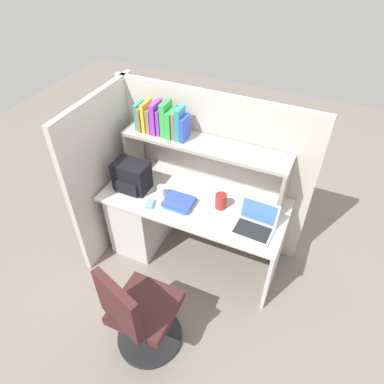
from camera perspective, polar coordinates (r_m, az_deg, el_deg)
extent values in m
plane|color=slate|center=(3.55, 0.34, -9.89)|extent=(8.00, 8.00, 0.00)
cube|color=silver|center=(3.02, 0.39, -1.36)|extent=(1.60, 0.70, 0.03)
cube|color=beige|center=(3.47, -7.97, -3.25)|extent=(0.40, 0.64, 0.70)
cube|color=beige|center=(3.16, 13.60, -10.16)|extent=(0.03, 0.64, 0.70)
cube|color=#BCB5A8|center=(3.26, 3.12, 3.55)|extent=(1.84, 0.05, 1.55)
cube|color=#BCB5A8|center=(3.31, -13.56, 3.01)|extent=(0.05, 1.06, 1.55)
cube|color=gray|center=(3.30, -9.41, 7.10)|extent=(0.03, 0.28, 0.42)
cube|color=gray|center=(2.89, 14.84, 0.56)|extent=(0.03, 0.28, 0.42)
cube|color=#AAA093|center=(2.89, 2.06, 7.69)|extent=(1.44, 0.28, 0.03)
cube|color=teal|center=(3.08, -8.51, 12.31)|extent=(0.03, 0.14, 0.23)
cube|color=olive|center=(3.05, -8.10, 11.92)|extent=(0.03, 0.15, 0.22)
cube|color=yellow|center=(3.03, -7.36, 12.26)|extent=(0.03, 0.16, 0.26)
cube|color=olive|center=(3.03, -6.60, 11.75)|extent=(0.03, 0.16, 0.21)
cube|color=purple|center=(2.99, -5.87, 12.06)|extent=(0.04, 0.16, 0.27)
cube|color=purple|center=(2.98, -5.08, 11.49)|extent=(0.03, 0.14, 0.22)
cube|color=green|center=(2.94, -4.25, 11.93)|extent=(0.04, 0.16, 0.29)
cube|color=green|center=(2.93, -3.40, 11.11)|extent=(0.04, 0.16, 0.23)
cube|color=olive|center=(2.92, -2.62, 11.02)|extent=(0.03, 0.15, 0.23)
cube|color=teal|center=(2.88, -1.99, 11.14)|extent=(0.04, 0.13, 0.28)
cube|color=blue|center=(2.89, -1.15, 10.39)|extent=(0.03, 0.15, 0.21)
cube|color=#B7BABF|center=(2.78, 9.87, -6.22)|extent=(0.32, 0.23, 0.02)
cube|color=black|center=(2.77, 9.82, -6.20)|extent=(0.28, 0.18, 0.00)
cube|color=#B7BABF|center=(2.78, 10.92, -3.10)|extent=(0.31, 0.07, 0.20)
cube|color=#3F72CC|center=(2.78, 10.87, -3.19)|extent=(0.27, 0.05, 0.16)
cube|color=black|center=(3.09, -9.79, 2.64)|extent=(0.30, 0.20, 0.26)
cube|color=black|center=(3.07, -10.69, 0.65)|extent=(0.22, 0.04, 0.12)
cube|color=#7299C6|center=(2.97, -6.88, -1.95)|extent=(0.09, 0.12, 0.03)
cylinder|color=white|center=(3.02, -4.97, 0.12)|extent=(0.08, 0.08, 0.10)
cylinder|color=maroon|center=(2.90, 4.71, -1.55)|extent=(0.10, 0.10, 0.13)
cube|color=teal|center=(2.95, -2.32, -2.08)|extent=(0.20, 0.17, 0.02)
cube|color=blue|center=(2.93, -2.16, -1.56)|extent=(0.24, 0.20, 0.03)
cylinder|color=black|center=(3.08, -6.87, -22.27)|extent=(0.52, 0.52, 0.04)
cylinder|color=#262628|center=(2.88, -7.24, -20.27)|extent=(0.05, 0.05, 0.41)
cube|color=#3F1E1E|center=(2.70, -7.62, -18.18)|extent=(0.44, 0.44, 0.08)
cube|color=#3F1E1E|center=(2.43, -11.91, -17.81)|extent=(0.40, 0.19, 0.44)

